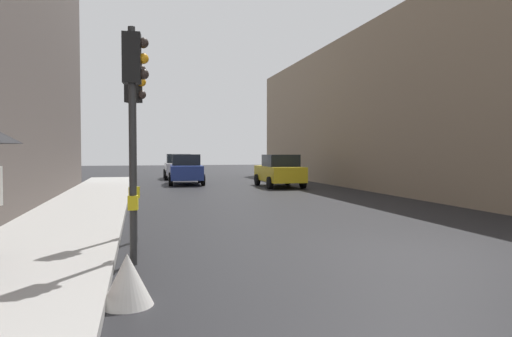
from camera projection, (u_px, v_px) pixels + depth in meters
ground_plane at (424, 254)px, 8.74m from camera, size 120.00×120.00×0.00m
sidewalk_kerb at (73, 218)px, 12.86m from camera, size 2.76×40.00×0.16m
building_facade_right at (455, 112)px, 25.45m from camera, size 12.00×33.68×8.17m
traffic_light_near_left at (134, 102)px, 7.80m from camera, size 0.44×0.26×3.99m
traffic_light_near_right at (135, 115)px, 9.75m from camera, size 0.45×0.34×3.88m
car_white_compact at (178, 166)px, 33.24m from camera, size 2.11×4.25×1.76m
car_yellow_taxi at (279, 171)px, 25.44m from camera, size 2.04×4.21×1.76m
car_blue_van at (186, 169)px, 27.57m from camera, size 2.21×4.30×1.76m
warning_sign_triangle at (127, 280)px, 5.77m from camera, size 0.64×0.64×0.65m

